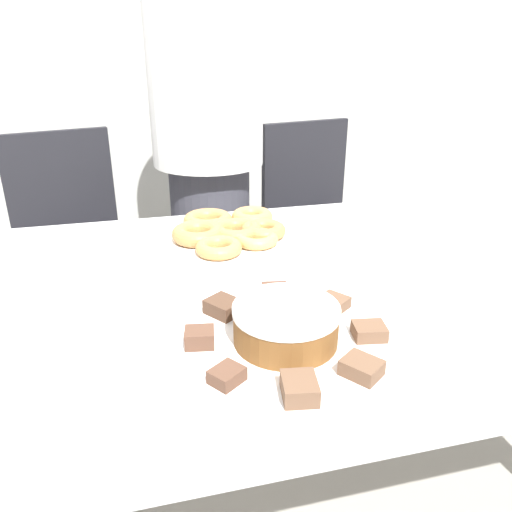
{
  "coord_description": "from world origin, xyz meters",
  "views": [
    {
      "loc": [
        -0.17,
        -0.9,
        1.2
      ],
      "look_at": [
        0.06,
        0.0,
        0.8
      ],
      "focal_mm": 35.0,
      "sensor_mm": 36.0,
      "label": 1
    }
  ],
  "objects_px": {
    "office_chair_left": "(78,262)",
    "frosted_cake": "(286,324)",
    "office_chair_right": "(320,239)",
    "napkin": "(467,247)",
    "plate_donuts": "(237,239)",
    "plate_cake": "(285,343)",
    "person_standing": "(208,149)"
  },
  "relations": [
    {
      "from": "plate_cake",
      "to": "frosted_cake",
      "type": "height_order",
      "value": "frosted_cake"
    },
    {
      "from": "person_standing",
      "to": "napkin",
      "type": "relative_size",
      "value": 9.91
    },
    {
      "from": "person_standing",
      "to": "office_chair_left",
      "type": "xyz_separation_m",
      "value": [
        -0.5,
        0.08,
        -0.42
      ]
    },
    {
      "from": "plate_cake",
      "to": "plate_donuts",
      "type": "relative_size",
      "value": 1.05
    },
    {
      "from": "frosted_cake",
      "to": "napkin",
      "type": "relative_size",
      "value": 1.06
    },
    {
      "from": "plate_cake",
      "to": "person_standing",
      "type": "bearing_deg",
      "value": 87.42
    },
    {
      "from": "plate_donuts",
      "to": "office_chair_left",
      "type": "bearing_deg",
      "value": 124.19
    },
    {
      "from": "person_standing",
      "to": "frosted_cake",
      "type": "xyz_separation_m",
      "value": [
        -0.05,
        -1.1,
        -0.07
      ]
    },
    {
      "from": "plate_cake",
      "to": "napkin",
      "type": "bearing_deg",
      "value": 28.43
    },
    {
      "from": "office_chair_left",
      "to": "office_chair_right",
      "type": "xyz_separation_m",
      "value": [
        0.98,
        0.0,
        0.0
      ]
    },
    {
      "from": "plate_cake",
      "to": "napkin",
      "type": "relative_size",
      "value": 2.37
    },
    {
      "from": "office_chair_left",
      "to": "office_chair_right",
      "type": "bearing_deg",
      "value": -14.7
    },
    {
      "from": "plate_donuts",
      "to": "napkin",
      "type": "height_order",
      "value": "plate_donuts"
    },
    {
      "from": "office_chair_left",
      "to": "plate_donuts",
      "type": "height_order",
      "value": "office_chair_left"
    },
    {
      "from": "office_chair_right",
      "to": "plate_cake",
      "type": "bearing_deg",
      "value": -125.92
    },
    {
      "from": "office_chair_right",
      "to": "frosted_cake",
      "type": "distance_m",
      "value": 1.34
    },
    {
      "from": "office_chair_left",
      "to": "frosted_cake",
      "type": "distance_m",
      "value": 1.31
    },
    {
      "from": "person_standing",
      "to": "napkin",
      "type": "xyz_separation_m",
      "value": [
        0.5,
        -0.8,
        -0.11
      ]
    },
    {
      "from": "plate_cake",
      "to": "office_chair_left",
      "type": "bearing_deg",
      "value": 111.05
    },
    {
      "from": "person_standing",
      "to": "napkin",
      "type": "distance_m",
      "value": 0.95
    },
    {
      "from": "office_chair_right",
      "to": "napkin",
      "type": "bearing_deg",
      "value": -100.1
    },
    {
      "from": "person_standing",
      "to": "plate_donuts",
      "type": "relative_size",
      "value": 4.39
    },
    {
      "from": "office_chair_right",
      "to": "napkin",
      "type": "distance_m",
      "value": 0.94
    },
    {
      "from": "person_standing",
      "to": "office_chair_left",
      "type": "height_order",
      "value": "person_standing"
    },
    {
      "from": "office_chair_left",
      "to": "napkin",
      "type": "relative_size",
      "value": 5.48
    },
    {
      "from": "napkin",
      "to": "frosted_cake",
      "type": "bearing_deg",
      "value": -151.57
    },
    {
      "from": "frosted_cake",
      "to": "napkin",
      "type": "xyz_separation_m",
      "value": [
        0.55,
        0.3,
        -0.04
      ]
    },
    {
      "from": "frosted_cake",
      "to": "napkin",
      "type": "bearing_deg",
      "value": 28.43
    },
    {
      "from": "napkin",
      "to": "plate_donuts",
      "type": "bearing_deg",
      "value": 161.22
    },
    {
      "from": "plate_donuts",
      "to": "napkin",
      "type": "bearing_deg",
      "value": -18.78
    },
    {
      "from": "napkin",
      "to": "office_chair_right",
      "type": "bearing_deg",
      "value": 91.83
    },
    {
      "from": "office_chair_left",
      "to": "plate_cake",
      "type": "height_order",
      "value": "office_chair_left"
    }
  ]
}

